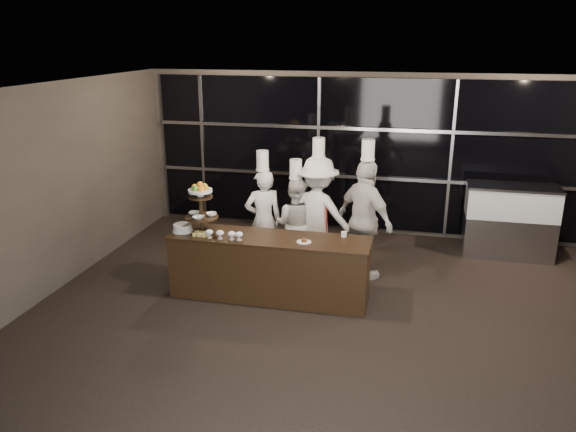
% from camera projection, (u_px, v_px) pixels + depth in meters
% --- Properties ---
extents(room, '(10.00, 10.00, 10.00)m').
position_uv_depth(room, '(351.00, 254.00, 5.70)').
color(room, black).
rests_on(room, ground).
extents(window_wall, '(8.60, 0.10, 2.80)m').
position_uv_depth(window_wall, '(383.00, 156.00, 10.28)').
color(window_wall, black).
rests_on(window_wall, ground).
extents(buffet_counter, '(2.84, 0.74, 0.92)m').
position_uv_depth(buffet_counter, '(270.00, 267.00, 8.01)').
color(buffet_counter, black).
rests_on(buffet_counter, ground).
extents(display_stand, '(0.48, 0.48, 0.74)m').
position_uv_depth(display_stand, '(201.00, 204.00, 7.95)').
color(display_stand, black).
rests_on(display_stand, buffet_counter).
extents(compotes, '(0.54, 0.11, 0.12)m').
position_uv_depth(compotes, '(225.00, 234.00, 7.76)').
color(compotes, silver).
rests_on(compotes, buffet_counter).
extents(layer_cake, '(0.30, 0.30, 0.11)m').
position_uv_depth(layer_cake, '(183.00, 228.00, 8.08)').
color(layer_cake, white).
rests_on(layer_cake, buffet_counter).
extents(pastry_squares, '(0.19, 0.13, 0.05)m').
position_uv_depth(pastry_squares, '(201.00, 234.00, 7.91)').
color(pastry_squares, '#DAC56A').
rests_on(pastry_squares, buffet_counter).
extents(small_plate, '(0.20, 0.20, 0.05)m').
position_uv_depth(small_plate, '(304.00, 241.00, 7.66)').
color(small_plate, white).
rests_on(small_plate, buffet_counter).
extents(chef_cup, '(0.08, 0.08, 0.07)m').
position_uv_depth(chef_cup, '(344.00, 234.00, 7.87)').
color(chef_cup, white).
rests_on(chef_cup, buffet_counter).
extents(display_case, '(1.48, 0.65, 1.24)m').
position_uv_depth(display_case, '(510.00, 217.00, 9.47)').
color(display_case, '#A5A5AA').
rests_on(display_case, ground).
extents(chef_a, '(0.71, 0.64, 1.94)m').
position_uv_depth(chef_a, '(263.00, 219.00, 8.88)').
color(chef_a, silver).
rests_on(chef_a, ground).
extents(chef_b, '(0.78, 0.64, 1.80)m').
position_uv_depth(chef_b, '(296.00, 223.00, 8.94)').
color(chef_b, silver).
rests_on(chef_b, ground).
extents(chef_c, '(1.31, 0.94, 2.14)m').
position_uv_depth(chef_c, '(318.00, 214.00, 8.86)').
color(chef_c, white).
rests_on(chef_c, ground).
extents(chef_d, '(1.13, 1.08, 2.18)m').
position_uv_depth(chef_d, '(365.00, 220.00, 8.49)').
color(chef_d, silver).
rests_on(chef_d, ground).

